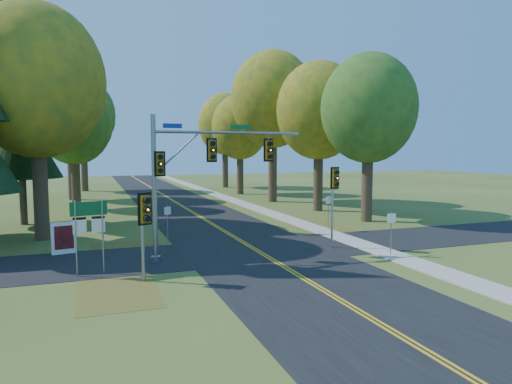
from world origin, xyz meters
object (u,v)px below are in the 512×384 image
object	(u,v)px
traffic_mast	(194,168)
east_signal_pole	(334,187)
route_sign_cluster	(89,222)
info_kiosk	(64,238)

from	to	relation	value
traffic_mast	east_signal_pole	distance (m)	7.84
traffic_mast	route_sign_cluster	bearing A→B (deg)	-165.94
east_signal_pole	route_sign_cluster	bearing A→B (deg)	-174.30
traffic_mast	east_signal_pole	bearing A→B (deg)	-2.36
info_kiosk	traffic_mast	bearing A→B (deg)	-42.55
route_sign_cluster	east_signal_pole	bearing A→B (deg)	-2.72
route_sign_cluster	info_kiosk	xyz separation A→B (m)	(-1.28, 4.78, -1.49)
east_signal_pole	route_sign_cluster	size ratio (longest dim) A/B	1.37
east_signal_pole	info_kiosk	xyz separation A→B (m)	(-13.96, 3.67, -2.58)
info_kiosk	east_signal_pole	bearing A→B (deg)	-28.11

